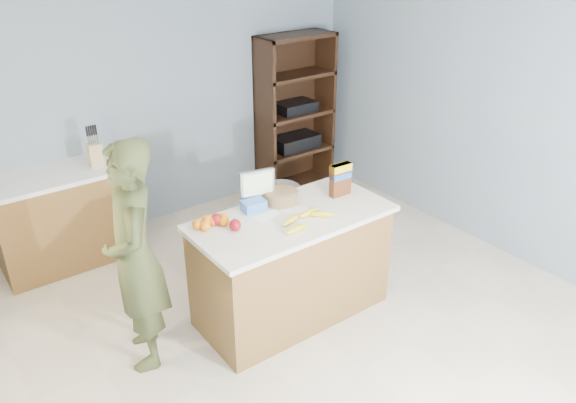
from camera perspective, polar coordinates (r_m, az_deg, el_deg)
floor at (r=4.56m, az=2.69°, el=-12.92°), size 4.50×5.00×0.02m
walls at (r=3.74m, az=3.22°, el=7.02°), size 4.52×5.02×2.51m
counter_peninsula at (r=4.51m, az=0.38°, el=-6.89°), size 1.56×0.76×0.90m
back_cabinet at (r=5.58m, az=-21.73°, el=-1.49°), size 1.24×0.62×0.90m
shelving_unit at (r=6.65m, az=0.48°, el=8.74°), size 0.90×0.40×1.80m
person at (r=3.98m, az=-15.28°, el=-5.54°), size 0.57×0.71×1.69m
knife_block at (r=5.37m, az=-19.00°, el=4.56°), size 0.12×0.10×0.31m
envelopes at (r=4.30m, az=-0.73°, el=-1.13°), size 0.46×0.20×0.00m
bananas at (r=4.17m, az=1.71°, el=-1.77°), size 0.48×0.21×0.04m
apples at (r=4.10m, az=-6.35°, el=-2.11°), size 0.15×0.25×0.09m
oranges at (r=4.13m, az=-7.72°, el=-2.02°), size 0.28×0.16×0.08m
blue_carton at (r=4.33m, az=-3.51°, el=-0.41°), size 0.19×0.13×0.08m
salad_bowl at (r=4.44m, az=-0.70°, el=0.64°), size 0.30×0.30×0.13m
tv at (r=4.38m, az=-3.15°, el=1.68°), size 0.28×0.12×0.28m
cereal_box at (r=4.53m, az=5.36°, el=2.46°), size 0.18×0.07×0.27m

